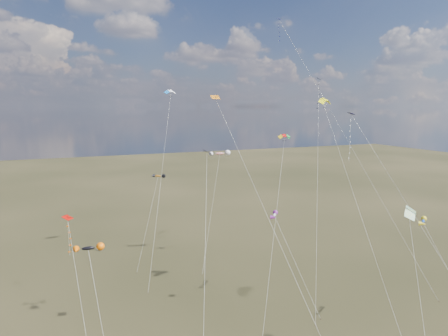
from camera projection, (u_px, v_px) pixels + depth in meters
name	position (u px, v px, depth m)	size (l,w,h in m)	color
diamond_black_high	(318.00, 106.00, 67.93)	(13.67, 19.89, 32.93)	black
diamond_navy_tall	(293.00, 54.00, 70.54)	(12.08, 28.02, 43.75)	#0A0746
diamond_black_mid	(206.00, 208.00, 44.07)	(5.87, 13.28, 22.92)	black
diamond_red_low	(69.00, 240.00, 47.32)	(2.14, 9.26, 15.14)	#BA0902
diamond_navy_right	(357.00, 147.00, 50.47)	(8.49, 18.26, 27.23)	#110F4C
diamond_orange_center	(246.00, 167.00, 45.03)	(8.85, 14.51, 29.28)	orange
parafoil_yellow	(325.00, 100.00, 57.68)	(4.38, 22.23, 29.63)	yellow
parafoil_blue_white	(170.00, 92.00, 75.65)	(10.36, 19.24, 31.49)	blue
parafoil_striped	(411.00, 210.00, 42.38)	(7.79, 11.62, 17.92)	#D0D61A
parafoil_tricolor	(284.00, 137.00, 60.11)	(12.55, 15.68, 24.12)	yellow
novelty_black_orange	(88.00, 249.00, 42.86)	(2.87, 10.22, 13.36)	black
novelty_orange_black	(158.00, 176.00, 73.73)	(6.96, 8.24, 15.70)	orange
novelty_white_purple	(275.00, 215.00, 59.22)	(2.87, 10.95, 12.46)	white
novelty_redwhite_stripe	(220.00, 154.00, 74.54)	(8.58, 9.85, 19.89)	red
novelty_blue_yellow	(424.00, 222.00, 50.64)	(4.85, 8.11, 13.95)	blue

